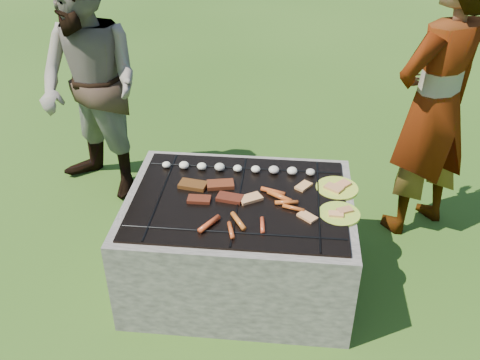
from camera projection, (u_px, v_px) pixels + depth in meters
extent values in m
plane|color=#204A12|center=(239.00, 277.00, 3.37)|extent=(60.00, 60.00, 0.00)
cube|color=#A79E94|center=(245.00, 201.00, 3.55)|extent=(1.30, 0.18, 0.60)
cube|color=gray|center=(231.00, 289.00, 2.87)|extent=(1.30, 0.18, 0.60)
cube|color=#A59C92|center=(148.00, 235.00, 3.26)|extent=(0.18, 0.64, 0.60)
cube|color=#9E958C|center=(333.00, 246.00, 3.16)|extent=(0.18, 0.64, 0.60)
cube|color=black|center=(239.00, 248.00, 3.24)|extent=(0.94, 0.64, 0.48)
sphere|color=#FF5914|center=(239.00, 219.00, 3.12)|extent=(0.10, 0.10, 0.10)
cube|color=black|center=(239.00, 199.00, 3.04)|extent=(1.20, 0.90, 0.01)
cylinder|color=black|center=(162.00, 193.00, 3.08)|extent=(0.01, 0.88, 0.01)
cylinder|color=black|center=(239.00, 198.00, 3.04)|extent=(0.01, 0.88, 0.01)
cylinder|color=black|center=(319.00, 202.00, 3.00)|extent=(0.01, 0.88, 0.01)
cylinder|color=black|center=(233.00, 233.00, 2.77)|extent=(1.18, 0.01, 0.01)
cylinder|color=black|center=(244.00, 168.00, 3.31)|extent=(1.18, 0.01, 0.01)
ellipsoid|color=white|center=(166.00, 165.00, 3.31)|extent=(0.05, 0.05, 0.04)
ellipsoid|color=#EFE7CB|center=(184.00, 165.00, 3.30)|extent=(0.06, 0.06, 0.04)
ellipsoid|color=white|center=(202.00, 166.00, 3.29)|extent=(0.06, 0.06, 0.04)
ellipsoid|color=beige|center=(220.00, 167.00, 3.28)|extent=(0.06, 0.06, 0.04)
ellipsoid|color=white|center=(238.00, 168.00, 3.27)|extent=(0.05, 0.05, 0.04)
ellipsoid|color=white|center=(256.00, 169.00, 3.26)|extent=(0.06, 0.06, 0.04)
ellipsoid|color=beige|center=(274.00, 170.00, 3.25)|extent=(0.06, 0.06, 0.04)
ellipsoid|color=#F1E8CC|center=(292.00, 171.00, 3.24)|extent=(0.06, 0.06, 0.04)
ellipsoid|color=beige|center=(311.00, 172.00, 3.23)|extent=(0.06, 0.06, 0.04)
cube|color=brown|center=(193.00, 185.00, 3.13)|extent=(0.17, 0.12, 0.02)
cube|color=#983F1B|center=(220.00, 184.00, 3.13)|extent=(0.17, 0.12, 0.02)
cube|color=maroon|center=(199.00, 199.00, 3.01)|extent=(0.13, 0.08, 0.02)
cube|color=maroon|center=(230.00, 198.00, 3.02)|extent=(0.16, 0.11, 0.02)
cylinder|color=orange|center=(273.00, 191.00, 3.07)|extent=(0.15, 0.07, 0.03)
cylinder|color=orange|center=(280.00, 196.00, 3.02)|extent=(0.15, 0.11, 0.03)
cylinder|color=orange|center=(286.00, 202.00, 2.98)|extent=(0.13, 0.04, 0.02)
cylinder|color=#C0661F|center=(293.00, 208.00, 2.94)|extent=(0.12, 0.06, 0.02)
cylinder|color=orange|center=(238.00, 221.00, 2.83)|extent=(0.10, 0.14, 0.03)
cylinder|color=#EF5127|center=(262.00, 225.00, 2.81)|extent=(0.03, 0.12, 0.02)
cylinder|color=#CE4B21|center=(209.00, 224.00, 2.81)|extent=(0.11, 0.15, 0.03)
cylinder|color=red|center=(231.00, 230.00, 2.77)|extent=(0.06, 0.13, 0.02)
cube|color=#FAD680|center=(250.00, 198.00, 3.02)|extent=(0.15, 0.13, 0.02)
cube|color=#EFCB7A|center=(307.00, 217.00, 2.88)|extent=(0.12, 0.11, 0.01)
cube|color=#E8AF77|center=(304.00, 186.00, 3.13)|extent=(0.11, 0.12, 0.01)
cylinder|color=yellow|center=(337.00, 188.00, 3.13)|extent=(0.31, 0.31, 0.02)
cube|color=#E2A473|center=(334.00, 188.00, 3.10)|extent=(0.12, 0.11, 0.02)
cube|color=#E4A174|center=(342.00, 185.00, 3.13)|extent=(0.12, 0.12, 0.02)
cylinder|color=yellow|center=(339.00, 214.00, 2.92)|extent=(0.23, 0.23, 0.01)
cube|color=#EEBF7A|center=(336.00, 214.00, 2.89)|extent=(0.08, 0.05, 0.01)
cube|color=tan|center=(345.00, 210.00, 2.92)|extent=(0.10, 0.08, 0.01)
imported|color=gray|center=(435.00, 106.00, 3.36)|extent=(0.80, 0.74, 1.83)
imported|color=gray|center=(90.00, 87.00, 3.77)|extent=(1.04, 0.97, 1.71)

